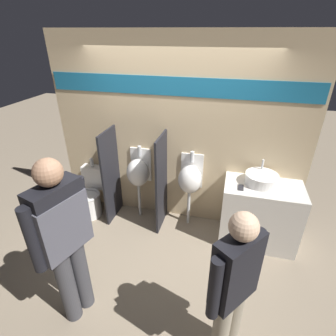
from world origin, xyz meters
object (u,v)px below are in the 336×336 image
cell_phone (241,187)px  person_with_lanyard (233,287)px  person_in_vest (63,234)px  urinal_far (190,179)px  urinal_near_counter (138,172)px  toilet (91,196)px  sink_basin (261,179)px

cell_phone → person_with_lanyard: (-0.04, -1.50, -0.01)m
person_in_vest → urinal_far: bearing=-9.6°
urinal_near_counter → toilet: size_ratio=1.30×
toilet → person_in_vest: person_in_vest is taller
sink_basin → urinal_near_counter: 1.75m
urinal_near_counter → person_in_vest: size_ratio=0.65×
urinal_far → person_with_lanyard: size_ratio=0.73×
sink_basin → person_in_vest: bearing=-137.9°
urinal_near_counter → sink_basin: bearing=-2.5°
sink_basin → urinal_far: 0.97m
cell_phone → person_in_vest: 2.14m
cell_phone → person_in_vest: size_ratio=0.08×
sink_basin → toilet: sink_basin is taller
urinal_near_counter → urinal_far: same height
toilet → person_in_vest: 1.89m
sink_basin → toilet: bearing=-178.8°
person_in_vest → person_with_lanyard: bearing=-74.6°
sink_basin → cell_phone: (-0.25, -0.18, -0.06)m
person_with_lanyard → cell_phone: bearing=35.9°
cell_phone → person_in_vest: bearing=-136.8°
sink_basin → cell_phone: bearing=-145.1°
cell_phone → person_with_lanyard: 1.51m
person_in_vest → cell_phone: bearing=-29.8°
person_in_vest → person_with_lanyard: size_ratio=1.12×
urinal_near_counter → person_in_vest: 1.73m
cell_phone → urinal_far: urinal_far is taller
urinal_far → person_with_lanyard: person_with_lanyard is taller
urinal_near_counter → person_in_vest: person_in_vest is taller
urinal_near_counter → urinal_far: 0.79m
urinal_far → person_with_lanyard: (0.66, -1.76, 0.11)m
person_in_vest → person_with_lanyard: 1.53m
cell_phone → toilet: cell_phone is taller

